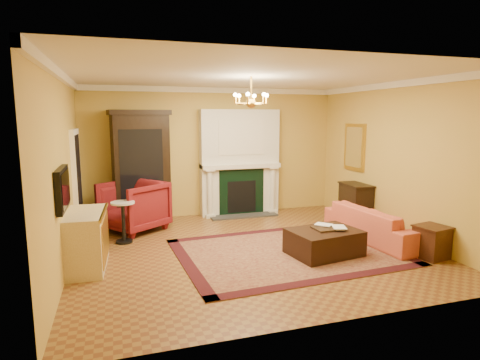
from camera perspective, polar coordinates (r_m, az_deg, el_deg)
name	(u,v)px	position (r m, az deg, el deg)	size (l,w,h in m)	color
floor	(251,249)	(7.27, 1.50, -9.80)	(6.00, 5.50, 0.02)	brown
ceiling	(251,76)	(6.92, 1.61, 14.62)	(6.00, 5.50, 0.02)	silver
wall_back	(213,152)	(9.57, -3.81, 3.98)	(6.00, 0.02, 3.00)	gold
wall_front	(333,194)	(4.44, 13.15, -2.01)	(6.00, 0.02, 3.00)	gold
wall_left	(62,172)	(6.61, -23.97, 1.00)	(0.02, 5.50, 3.00)	gold
wall_right	(397,160)	(8.40, 21.40, 2.69)	(0.02, 5.50, 3.00)	gold
fireplace	(240,165)	(9.58, -0.03, 2.17)	(1.90, 0.70, 2.50)	silver
crown_molding	(235,84)	(7.82, -0.73, 13.46)	(6.00, 5.50, 0.12)	white
doorway	(78,184)	(8.34, -22.10, -0.54)	(0.08, 1.05, 2.10)	white
tv_panel	(63,189)	(6.03, -23.91, -1.14)	(0.09, 0.95, 0.58)	black
gilt_mirror	(354,147)	(9.49, 15.97, 4.53)	(0.06, 0.76, 1.05)	gold
chandelier	(251,100)	(6.89, 1.59, 11.29)	(0.63, 0.55, 0.53)	gold
oriental_rug	(287,252)	(7.12, 6.72, -10.11)	(3.71, 2.78, 0.01)	#460F14
china_cabinet	(141,169)	(9.09, -13.88, 1.47)	(1.18, 0.54, 2.37)	black
wingback_armchair	(134,204)	(8.52, -14.91, -3.28)	(1.10, 1.03, 1.13)	maroon
pedestal_table	(123,219)	(7.77, -16.25, -5.36)	(0.44, 0.44, 0.78)	black
commode	(86,240)	(6.70, -21.09, -7.99)	(0.56, 1.19, 0.89)	beige
coral_sofa	(377,218)	(8.05, 18.89, -5.16)	(2.20, 0.64, 0.86)	#C05E3D
end_table	(431,243)	(7.45, 25.58, -8.06)	(0.45, 0.45, 0.52)	#391C0F
console_table	(355,204)	(9.22, 16.07, -3.32)	(0.43, 0.76, 0.85)	black
leather_ottoman	(324,242)	(7.02, 11.87, -8.64)	(1.14, 0.83, 0.42)	black
ottoman_tray	(327,228)	(7.01, 12.31, -6.73)	(0.47, 0.36, 0.03)	black
book_a	(322,219)	(6.99, 11.58, -5.48)	(0.20, 0.03, 0.27)	gray
book_b	(333,219)	(6.96, 13.08, -5.49)	(0.21, 0.02, 0.29)	gray
topiary_left	(215,154)	(9.35, -3.54, 3.74)	(0.17, 0.17, 0.45)	gray
topiary_right	(264,152)	(9.70, 3.39, 3.93)	(0.17, 0.17, 0.45)	gray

